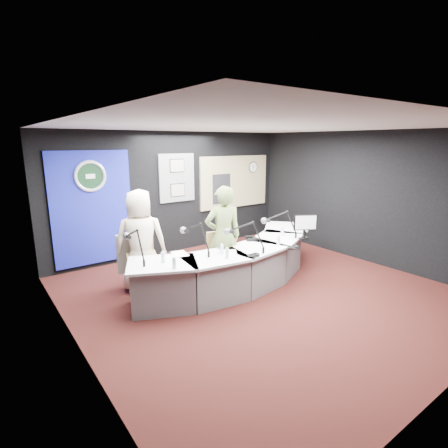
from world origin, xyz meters
TOP-DOWN VIEW (x-y plane):
  - ground at (0.00, 0.00)m, footprint 6.00×6.00m
  - ceiling at (0.00, 0.00)m, footprint 6.00×6.00m
  - wall_back at (0.00, 3.00)m, footprint 6.00×0.02m
  - wall_left at (-3.00, 0.00)m, footprint 0.02×6.00m
  - wall_right at (3.00, 0.00)m, footprint 0.02×6.00m
  - broadcast_desk at (-0.05, 0.55)m, footprint 4.50×1.90m
  - backdrop_panel at (-1.90, 2.97)m, footprint 1.60×0.05m
  - agency_seal at (-1.90, 2.93)m, footprint 0.63×0.07m
  - seal_center at (-1.90, 2.94)m, footprint 0.48×0.01m
  - pinboard at (0.05, 2.97)m, footprint 0.90×0.04m
  - framed_photo_upper at (0.05, 2.94)m, footprint 0.34×0.02m
  - framed_photo_lower at (0.05, 2.94)m, footprint 0.34×0.02m
  - booth_window_frame at (1.75, 2.97)m, footprint 2.12×0.06m
  - booth_glow at (1.75, 2.96)m, footprint 2.00×0.02m
  - equipment_rack at (1.30, 2.94)m, footprint 0.55×0.02m
  - wall_clock at (2.35, 2.94)m, footprint 0.28×0.01m
  - armchair_left at (-1.59, 1.35)m, footprint 0.69×0.69m
  - armchair_right at (-0.32, 0.66)m, footprint 0.59×0.59m
  - draped_jacket at (-1.68, 1.59)m, footprint 0.51×0.24m
  - person_man at (-1.59, 1.35)m, footprint 1.03×0.89m
  - person_woman at (-0.32, 0.66)m, footprint 0.77×0.63m
  - computer_monitor at (1.19, 0.10)m, footprint 0.43×0.26m
  - desk_phone at (0.30, 0.61)m, footprint 0.25×0.23m
  - headphones_near at (0.56, -0.20)m, footprint 0.22×0.22m
  - headphones_far at (-0.29, -0.12)m, footprint 0.22×0.22m
  - paper_stack at (-1.19, 0.69)m, footprint 0.29×0.37m
  - notepad at (-0.48, 0.26)m, footprint 0.36×0.39m
  - boom_mic_a at (-1.92, 0.79)m, footprint 0.16×0.74m
  - boom_mic_b at (-0.96, 0.57)m, footprint 0.23×0.73m
  - boom_mic_c at (-0.26, 0.13)m, footprint 0.52×0.60m
  - boom_mic_d at (0.85, 0.41)m, footprint 0.60×0.51m
  - water_bottles at (0.02, 0.28)m, footprint 3.30×0.54m

SIDE VIEW (x-z plane):
  - ground at x=0.00m, z-range 0.00..0.00m
  - broadcast_desk at x=-0.05m, z-range 0.00..0.75m
  - armchair_right at x=-0.32m, z-range 0.00..0.85m
  - armchair_left at x=-1.59m, z-range 0.00..0.99m
  - draped_jacket at x=-1.68m, z-range 0.27..0.97m
  - paper_stack at x=-1.19m, z-range 0.75..0.75m
  - notepad at x=-0.48m, z-range 0.75..0.75m
  - headphones_near at x=0.56m, z-range 0.75..0.79m
  - headphones_far at x=-0.29m, z-range 0.75..0.79m
  - desk_phone at x=0.30m, z-range 0.75..0.80m
  - water_bottles at x=0.02m, z-range 0.75..0.93m
  - person_man at x=-1.59m, z-range 0.00..1.79m
  - person_woman at x=-0.32m, z-range 0.00..1.82m
  - boom_mic_a at x=-1.92m, z-range 0.75..1.35m
  - boom_mic_b at x=-0.96m, z-range 0.75..1.35m
  - boom_mic_c at x=-0.26m, z-range 0.75..1.35m
  - boom_mic_d at x=0.85m, z-range 0.75..1.35m
  - computer_monitor at x=1.19m, z-range 0.91..1.23m
  - backdrop_panel at x=-1.90m, z-range 0.10..2.40m
  - wall_back at x=0.00m, z-range 0.00..2.80m
  - wall_left at x=-3.00m, z-range 0.00..2.80m
  - wall_right at x=3.00m, z-range 0.00..2.80m
  - equipment_rack at x=1.30m, z-range 1.03..1.78m
  - framed_photo_lower at x=0.05m, z-range 1.33..1.60m
  - booth_window_frame at x=1.75m, z-range 0.89..2.21m
  - booth_glow at x=1.75m, z-range 0.95..2.15m
  - pinboard at x=0.05m, z-range 1.20..2.30m
  - agency_seal at x=-1.90m, z-range 1.58..2.21m
  - seal_center at x=-1.90m, z-range 1.66..2.14m
  - wall_clock at x=2.35m, z-range 1.76..2.04m
  - framed_photo_upper at x=0.05m, z-range 1.89..2.17m
  - ceiling at x=0.00m, z-range 2.79..2.81m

